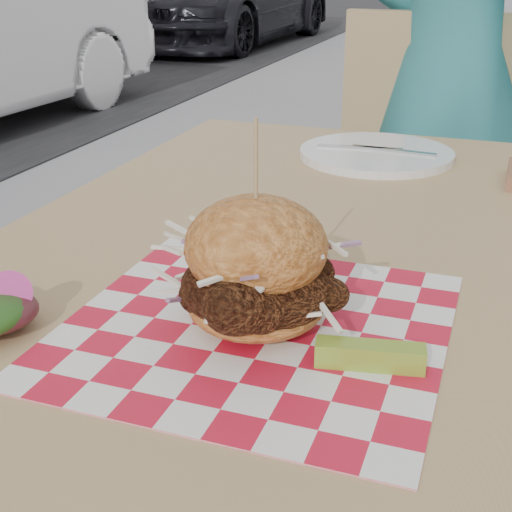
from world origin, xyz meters
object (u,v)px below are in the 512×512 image
at_px(diner, 447,78).
at_px(patio_chair, 411,178).
at_px(sandwich, 256,272).
at_px(patio_table, 313,294).

height_order(diner, patio_chair, diner).
height_order(patio_chair, sandwich, sandwich).
relative_size(patio_table, sandwich, 5.92).
height_order(patio_table, sandwich, sandwich).
height_order(diner, patio_table, diner).
distance_m(patio_chair, sandwich, 1.24).
height_order(diner, sandwich, diner).
xyz_separation_m(patio_chair, sandwich, (0.01, -1.21, 0.26)).
bearing_deg(diner, sandwich, 112.11).
bearing_deg(sandwich, diner, 88.08).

